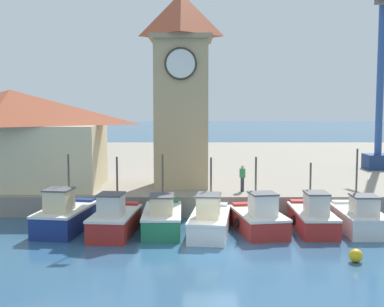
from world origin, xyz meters
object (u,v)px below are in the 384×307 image
at_px(warehouse_left, 10,138).
at_px(clock_tower, 180,85).
at_px(fishing_boat_left_inner, 161,218).
at_px(dock_worker_near_tower, 241,178).
at_px(fishing_boat_left_outer, 113,220).
at_px(fishing_boat_right_inner, 358,218).
at_px(fishing_boat_mid_left, 208,221).
at_px(mooring_buoy, 354,255).
at_px(fishing_boat_far_left, 63,216).
at_px(port_crane_near, 378,94).
at_px(fishing_boat_center, 257,219).
at_px(fishing_boat_mid_right, 311,217).

bearing_deg(warehouse_left, clock_tower, 2.60).
bearing_deg(warehouse_left, fishing_boat_left_inner, -34.26).
bearing_deg(clock_tower, dock_worker_near_tower, -30.12).
xyz_separation_m(fishing_boat_left_outer, fishing_boat_right_inner, (12.45, 0.77, -0.07)).
distance_m(fishing_boat_left_inner, fishing_boat_mid_left, 2.51).
height_order(fishing_boat_left_outer, fishing_boat_mid_left, fishing_boat_left_outer).
relative_size(fishing_boat_left_outer, fishing_boat_left_inner, 0.93).
height_order(clock_tower, warehouse_left, clock_tower).
distance_m(clock_tower, mooring_buoy, 16.36).
relative_size(fishing_boat_left_inner, dock_worker_near_tower, 3.04).
xyz_separation_m(warehouse_left, dock_worker_near_tower, (14.47, -1.68, -2.31)).
distance_m(fishing_boat_mid_left, clock_tower, 10.67).
height_order(fishing_boat_left_outer, clock_tower, clock_tower).
bearing_deg(fishing_boat_mid_left, fishing_boat_far_left, 174.18).
xyz_separation_m(port_crane_near, mooring_buoy, (-8.17, -21.16, -6.95)).
xyz_separation_m(fishing_boat_left_inner, fishing_boat_center, (4.91, -0.26, 0.01)).
xyz_separation_m(fishing_boat_far_left, fishing_boat_mid_left, (7.41, -0.76, -0.06)).
bearing_deg(warehouse_left, fishing_boat_left_outer, -44.65).
bearing_deg(fishing_boat_left_outer, warehouse_left, 135.35).
bearing_deg(fishing_boat_left_outer, fishing_boat_far_left, 164.24).
height_order(fishing_boat_mid_left, fishing_boat_center, fishing_boat_mid_left).
relative_size(fishing_boat_left_outer, fishing_boat_mid_right, 0.94).
bearing_deg(fishing_boat_left_inner, fishing_boat_right_inner, 0.23).
xyz_separation_m(fishing_boat_left_inner, warehouse_left, (-9.90, 6.74, 3.65)).
relative_size(fishing_boat_left_outer, dock_worker_near_tower, 2.84).
relative_size(clock_tower, port_crane_near, 0.84).
bearing_deg(fishing_boat_left_outer, fishing_boat_right_inner, 3.53).
bearing_deg(fishing_boat_far_left, fishing_boat_right_inner, 0.06).
relative_size(fishing_boat_mid_left, warehouse_left, 0.43).
distance_m(fishing_boat_left_inner, warehouse_left, 12.52).
relative_size(fishing_boat_mid_left, mooring_buoy, 8.91).
relative_size(fishing_boat_mid_left, fishing_boat_center, 1.11).
bearing_deg(fishing_boat_center, warehouse_left, 154.71).
relative_size(fishing_boat_right_inner, mooring_buoy, 8.13).
bearing_deg(fishing_boat_far_left, fishing_boat_center, -1.63).
height_order(fishing_boat_left_inner, mooring_buoy, fishing_boat_left_inner).
distance_m(fishing_boat_center, warehouse_left, 16.79).
height_order(fishing_boat_mid_left, mooring_buoy, fishing_boat_mid_left).
bearing_deg(warehouse_left, dock_worker_near_tower, -6.60).
height_order(fishing_boat_far_left, mooring_buoy, fishing_boat_far_left).
relative_size(fishing_boat_far_left, warehouse_left, 0.41).
xyz_separation_m(fishing_boat_left_inner, clock_tower, (0.84, 7.23, 6.95)).
bearing_deg(fishing_boat_left_outer, fishing_boat_mid_right, 5.11).
bearing_deg(port_crane_near, dock_worker_near_tower, -137.87).
xyz_separation_m(fishing_boat_far_left, port_crane_near, (21.50, 15.83, 6.45)).
height_order(fishing_boat_right_inner, dock_worker_near_tower, fishing_boat_right_inner).
height_order(fishing_boat_left_inner, fishing_boat_center, fishing_boat_left_inner).
xyz_separation_m(fishing_boat_mid_right, warehouse_left, (-17.65, 6.57, 3.65)).
height_order(fishing_boat_center, fishing_boat_mid_right, fishing_boat_center).
distance_m(fishing_boat_far_left, fishing_boat_mid_right, 12.76).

